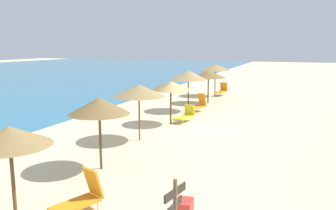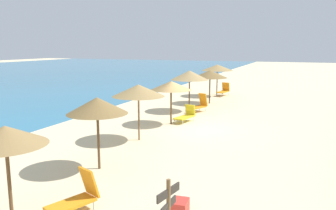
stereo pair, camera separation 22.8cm
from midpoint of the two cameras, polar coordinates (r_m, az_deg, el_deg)
ground_plane at (r=18.17m, az=3.39°, el=-3.89°), size 160.00×160.00×0.00m
beach_umbrella_0 at (r=9.17m, az=-25.76°, el=-4.77°), size 2.04×2.04×2.42m
beach_umbrella_1 at (r=11.97m, az=-12.03°, el=-0.14°), size 2.13×2.13×2.58m
beach_umbrella_2 at (r=15.48m, az=-5.33°, el=2.43°), size 2.41×2.41×2.60m
beach_umbrella_3 at (r=18.70m, az=0.12°, el=3.27°), size 2.27×2.27×2.42m
beach_umbrella_4 at (r=22.59m, az=3.17°, el=5.02°), size 2.50×2.50×2.72m
beach_umbrella_5 at (r=25.83m, az=6.57°, el=5.19°), size 2.62×2.62×2.52m
beach_umbrella_6 at (r=29.75m, az=7.76°, el=6.25°), size 2.70×2.70×2.74m
lounge_chair_0 at (r=9.49m, az=-14.98°, el=-14.62°), size 1.47×1.03×1.12m
lounge_chair_1 at (r=30.29m, az=8.80°, el=2.46°), size 1.66×0.87×1.12m
lounge_chair_2 at (r=22.59m, az=4.82°, el=0.08°), size 1.58×1.03×1.21m
lounge_chair_3 at (r=19.60m, az=2.62°, el=-1.72°), size 1.57×0.91×0.94m
wooden_signpost at (r=7.46m, az=0.29°, el=-16.91°), size 0.83×0.19×1.60m
cooler_box at (r=9.28m, az=1.98°, el=-16.69°), size 0.57×0.47×0.35m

